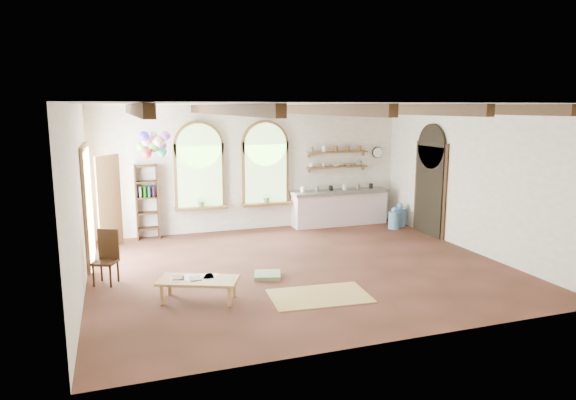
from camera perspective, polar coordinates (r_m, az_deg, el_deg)
name	(u,v)px	position (r m, az deg, el deg)	size (l,w,h in m)	color
floor	(300,267)	(10.31, 1.37, -7.46)	(8.00, 8.00, 0.00)	brown
ceiling_beams	(301,109)	(9.82, 1.44, 10.04)	(6.20, 6.80, 0.18)	#3D2913
window_left	(200,169)	(12.88, -9.80, 3.41)	(1.30, 0.28, 2.20)	brown
window_right	(266,166)	(13.25, -2.51, 3.74)	(1.30, 0.28, 2.20)	brown
left_doorway	(88,206)	(11.20, -21.34, -0.67)	(0.10, 1.90, 2.50)	brown
right_doorway	(429,191)	(13.15, 15.43, 0.99)	(0.10, 1.30, 2.40)	black
kitchen_counter	(339,207)	(13.91, 5.72, -0.80)	(2.68, 0.62, 0.94)	beige
wall_shelf_lower	(337,167)	(13.91, 5.49, 3.68)	(1.70, 0.24, 0.04)	brown
wall_shelf_upper	(338,152)	(13.87, 5.52, 5.32)	(1.70, 0.24, 0.04)	brown
wall_clock	(378,152)	(14.49, 9.93, 5.23)	(0.32, 0.32, 0.04)	black
bookshelf	(147,202)	(12.75, -15.39, -0.21)	(0.53, 0.32, 1.80)	#3D2913
coffee_table	(198,282)	(8.64, -9.94, -8.92)	(1.41, 1.05, 0.37)	tan
side_chair	(106,269)	(9.86, -19.55, -7.19)	(0.52, 0.52, 0.98)	#3D2913
floor_mat	(320,296)	(8.81, 3.53, -10.58)	(1.65, 1.02, 0.02)	tan
floor_cushion	(267,275)	(9.70, -2.31, -8.36)	(0.48, 0.48, 0.08)	gray
water_jug_a	(400,216)	(14.02, 12.30, -1.75)	(0.33, 0.33, 0.64)	#568CB8
water_jug_b	(394,219)	(13.71, 11.69, -2.12)	(0.29, 0.29, 0.57)	#568CB8
balloon_cluster	(154,145)	(11.57, -14.66, 5.97)	(0.71, 0.74, 1.14)	white
table_book	(172,278)	(8.73, -12.76, -8.45)	(0.17, 0.24, 0.02)	olive
tablet	(195,278)	(8.65, -10.29, -8.56)	(0.17, 0.24, 0.01)	black
potted_plant_left	(201,201)	(12.89, -9.61, -0.09)	(0.27, 0.23, 0.30)	#598C4C
potted_plant_right	(267,197)	(13.26, -2.35, 0.34)	(0.27, 0.23, 0.30)	#598C4C
shelf_cup_a	(311,165)	(13.61, 2.61, 3.86)	(0.12, 0.10, 0.10)	white
shelf_cup_b	(324,165)	(13.74, 3.97, 3.90)	(0.10, 0.10, 0.09)	beige
shelf_bowl_a	(336,165)	(13.88, 5.31, 3.86)	(0.22, 0.22, 0.05)	beige
shelf_bowl_b	(347,165)	(14.03, 6.62, 3.92)	(0.20, 0.20, 0.06)	#8C664C
shelf_vase	(359,162)	(14.18, 7.90, 4.22)	(0.18, 0.18, 0.19)	slate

